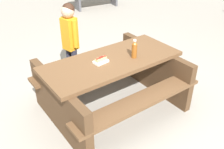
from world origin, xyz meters
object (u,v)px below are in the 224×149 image
object	(u,v)px
soda_bottle	(134,49)
hotdog_tray	(101,60)
picnic_table	(112,80)
child_in_coat	(70,34)

from	to	relation	value
soda_bottle	hotdog_tray	xyz separation A→B (m)	(0.44, -0.09, -0.08)
picnic_table	soda_bottle	xyz separation A→B (m)	(-0.27, 0.09, 0.42)
soda_bottle	hotdog_tray	size ratio (longest dim) A/B	1.23
soda_bottle	picnic_table	bearing A→B (deg)	-18.87
picnic_table	soda_bottle	world-z (taller)	soda_bottle
picnic_table	hotdog_tray	size ratio (longest dim) A/B	9.74
hotdog_tray	picnic_table	bearing A→B (deg)	-177.38
child_in_coat	soda_bottle	bearing A→B (deg)	115.11
picnic_table	child_in_coat	bearing A→B (deg)	-77.74
child_in_coat	picnic_table	bearing A→B (deg)	102.26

